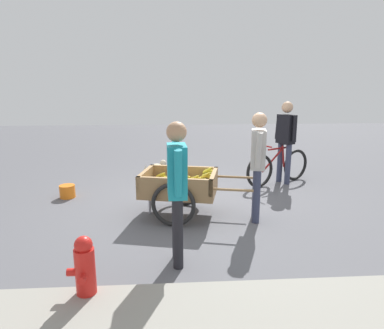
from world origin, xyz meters
The scene contains 9 objects.
ground_plane centered at (0.00, 0.00, 0.00)m, with size 24.00×24.00×0.00m, color #56565B.
fruit_cart centered at (0.33, 0.33, 0.44)m, with size 1.78×1.12×0.73m.
vendor_person centered at (-0.78, 0.59, 0.95)m, with size 0.27×0.55×1.58m.
bicycle centered at (-1.69, -1.25, 0.35)m, with size 1.49×0.84×0.85m.
cyclist_person centered at (-1.83, -1.32, 0.99)m, with size 0.34×0.51×1.64m.
dog centered at (0.78, -1.67, 0.27)m, with size 0.48×0.53×0.40m.
fire_hydrant centered at (1.25, 2.49, 0.33)m, with size 0.25×0.25×0.67m.
plastic_bucket centered at (2.31, -0.64, 0.11)m, with size 0.27×0.27×0.23m, color orange.
bystander_person centered at (0.41, 1.78, 0.95)m, with size 0.21×0.58×1.59m.
Camera 1 is at (0.48, 5.29, 1.95)m, focal length 31.93 mm.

